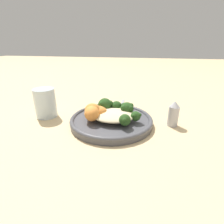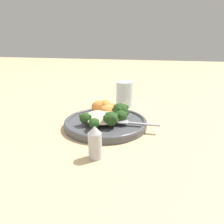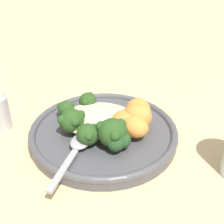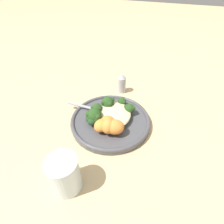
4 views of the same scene
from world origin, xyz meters
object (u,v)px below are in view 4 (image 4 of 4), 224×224
Objects in this scene: broccoli_stalk_1 at (120,106)px; sweet_potato_chunk_3 at (106,123)px; plate at (110,121)px; salt_shaker at (122,83)px; broccoli_stalk_2 at (108,104)px; broccoli_stalk_0 at (126,111)px; water_glass at (65,175)px; spoon at (94,108)px; broccoli_stalk_3 at (100,111)px; sweet_potato_chunk_1 at (101,125)px; sweet_potato_chunk_0 at (115,127)px; sweet_potato_chunk_2 at (108,126)px; broccoli_stalk_4 at (97,116)px; kale_tuft at (94,118)px; quinoa_mound at (113,115)px.

sweet_potato_chunk_3 is at bearing 175.10° from broccoli_stalk_1.
broccoli_stalk_1 is at bearing 166.32° from plate.
broccoli_stalk_1 is 1.36× the size of salt_shaker.
broccoli_stalk_1 is at bearing -107.53° from broccoli_stalk_2.
water_glass is (0.25, -0.06, 0.01)m from broccoli_stalk_0.
spoon is at bearing 114.77° from broccoli_stalk_1.
salt_shaker is (-0.17, 0.01, -0.00)m from broccoli_stalk_3.
sweet_potato_chunk_3 is (0.05, 0.04, 0.00)m from broccoli_stalk_3.
sweet_potato_chunk_1 is 0.36× the size of spoon.
sweet_potato_chunk_0 is 1.14× the size of sweet_potato_chunk_2.
broccoli_stalk_4 and sweet_potato_chunk_2 have the same top height.
broccoli_stalk_4 is 0.07m from sweet_potato_chunk_0.
sweet_potato_chunk_3 is at bearing 160.56° from broccoli_stalk_2.
spoon is (-0.07, -0.06, -0.01)m from sweet_potato_chunk_1.
spoon is at bearing -132.47° from sweet_potato_chunk_2.
sweet_potato_chunk_2 is (-0.00, 0.02, 0.01)m from sweet_potato_chunk_1.
broccoli_stalk_2 is at bearing 110.38° from broccoli_stalk_1.
kale_tuft is (0.07, -0.02, -0.00)m from broccoli_stalk_2.
broccoli_stalk_3 is 0.04m from kale_tuft.
broccoli_stalk_3 is (0.04, -0.05, 0.00)m from broccoli_stalk_1.
broccoli_stalk_3 is 1.09× the size of water_glass.
broccoli_stalk_4 is (0.06, -0.07, 0.01)m from broccoli_stalk_0.
plate is at bearing -44.71° from quinoa_mound.
salt_shaker is at bearing 174.91° from kale_tuft.
broccoli_stalk_3 is at bearing -108.08° from broccoli_stalk_4.
broccoli_stalk_0 is 0.06m from broccoli_stalk_2.
broccoli_stalk_3 is at bearing -4.87° from salt_shaker.
broccoli_stalk_0 is 0.09m from broccoli_stalk_4.
sweet_potato_chunk_3 is 1.23× the size of kale_tuft.
quinoa_mound is 1.21× the size of broccoli_stalk_1.
plate is 2.72× the size of broccoli_stalk_0.
sweet_potato_chunk_2 is (0.08, -0.02, 0.01)m from broccoli_stalk_0.
spoon is at bearing -78.20° from broccoli_stalk_4.
sweet_potato_chunk_2 is at bearing 125.86° from broccoli_stalk_4.
kale_tuft is (0.06, -0.08, 0.00)m from broccoli_stalk_0.
sweet_potato_chunk_2 reaches higher than sweet_potato_chunk_1.
sweet_potato_chunk_0 is (0.05, 0.03, 0.03)m from plate.
spoon is at bearing -12.14° from broccoli_stalk_3.
quinoa_mound is at bearing 9.14° from salt_shaker.
broccoli_stalk_2 is at bearing -163.29° from sweet_potato_chunk_3.
water_glass is at bearing 107.54° from broccoli_stalk_3.
quinoa_mound is 0.06m from sweet_potato_chunk_2.
plate is 0.06m from sweet_potato_chunk_1.
quinoa_mound is 2.70× the size of kale_tuft.
plate is 5.29× the size of sweet_potato_chunk_1.
sweet_potato_chunk_0 reaches higher than broccoli_stalk_1.
salt_shaker is (-0.14, -0.06, 0.00)m from broccoli_stalk_0.
broccoli_stalk_0 is 0.87× the size of broccoli_stalk_1.
sweet_potato_chunk_3 is (0.08, 0.02, -0.00)m from broccoli_stalk_2.
broccoli_stalk_3 is at bearing -153.34° from sweet_potato_chunk_1.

